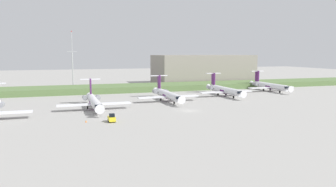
% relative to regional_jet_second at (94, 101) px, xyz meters
% --- Properties ---
extents(ground_plane, '(500.00, 500.00, 0.00)m').
position_rel_regional_jet_second_xyz_m(ground_plane, '(27.64, 17.49, -2.54)').
color(ground_plane, '#9E9B96').
extents(grass_berm, '(320.00, 20.00, 2.64)m').
position_rel_regional_jet_second_xyz_m(grass_berm, '(27.64, 48.39, -1.21)').
color(grass_berm, '#597542').
rests_on(grass_berm, ground).
extents(regional_jet_second, '(22.81, 31.00, 9.00)m').
position_rel_regional_jet_second_xyz_m(regional_jet_second, '(0.00, 0.00, 0.00)').
color(regional_jet_second, white).
rests_on(regional_jet_second, ground).
extents(regional_jet_third, '(22.81, 31.00, 9.00)m').
position_rel_regional_jet_second_xyz_m(regional_jet_third, '(27.73, 10.03, 0.00)').
color(regional_jet_third, white).
rests_on(regional_jet_third, ground).
extents(regional_jet_fourth, '(22.81, 31.00, 9.00)m').
position_rel_regional_jet_second_xyz_m(regional_jet_fourth, '(55.06, 17.22, 0.00)').
color(regional_jet_fourth, white).
rests_on(regional_jet_fourth, ground).
extents(regional_jet_fifth, '(22.81, 31.00, 9.00)m').
position_rel_regional_jet_second_xyz_m(regional_jet_fifth, '(83.58, 26.64, 0.00)').
color(regional_jet_fifth, white).
rests_on(regional_jet_fifth, ground).
extents(antenna_mast, '(4.40, 0.50, 28.21)m').
position_rel_regional_jet_second_xyz_m(antenna_mast, '(-3.67, 60.17, 9.08)').
color(antenna_mast, '#B2B2B7').
rests_on(antenna_mast, ground).
extents(distant_hangar, '(55.70, 27.90, 16.54)m').
position_rel_regional_jet_second_xyz_m(distant_hangar, '(70.26, 73.44, 5.73)').
color(distant_hangar, gray).
rests_on(distant_hangar, ground).
extents(baggage_tug, '(1.72, 3.20, 2.30)m').
position_rel_regional_jet_second_xyz_m(baggage_tug, '(2.24, -21.75, -1.53)').
color(baggage_tug, yellow).
rests_on(baggage_tug, ground).
extents(safety_cone_front_marker, '(0.44, 0.44, 0.55)m').
position_rel_regional_jet_second_xyz_m(safety_cone_front_marker, '(-4.15, -20.13, -2.26)').
color(safety_cone_front_marker, orange).
rests_on(safety_cone_front_marker, ground).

